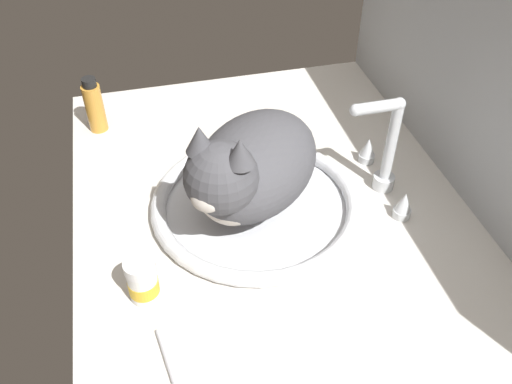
% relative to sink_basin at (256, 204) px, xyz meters
% --- Properties ---
extents(countertop, '(1.04, 0.70, 0.03)m').
position_rel_sink_basin_xyz_m(countertop, '(0.06, 0.03, -0.03)').
color(countertop, silver).
rests_on(countertop, ground).
extents(backsplash_wall, '(1.04, 0.02, 0.44)m').
position_rel_sink_basin_xyz_m(backsplash_wall, '(0.06, 0.39, 0.18)').
color(backsplash_wall, '#B2B7BC').
rests_on(backsplash_wall, ground).
extents(sink_basin, '(0.38, 0.38, 0.03)m').
position_rel_sink_basin_xyz_m(sink_basin, '(0.00, 0.00, 0.00)').
color(sink_basin, white).
rests_on(sink_basin, countertop).
extents(faucet, '(0.19, 0.11, 0.20)m').
position_rel_sink_basin_xyz_m(faucet, '(-0.00, 0.24, 0.06)').
color(faucet, silver).
rests_on(faucet, countertop).
extents(cat, '(0.32, 0.32, 0.21)m').
position_rel_sink_basin_xyz_m(cat, '(0.02, -0.02, 0.10)').
color(cat, '#4C4C51').
rests_on(cat, sink_basin).
extents(amber_bottle, '(0.04, 0.04, 0.12)m').
position_rel_sink_basin_xyz_m(amber_bottle, '(-0.32, -0.27, 0.05)').
color(amber_bottle, gold).
rests_on(amber_bottle, countertop).
extents(pill_bottle, '(0.05, 0.05, 0.08)m').
position_rel_sink_basin_xyz_m(pill_bottle, '(0.15, -0.21, 0.02)').
color(pill_bottle, white).
rests_on(pill_bottle, countertop).
extents(toothbrush, '(0.16, 0.03, 0.02)m').
position_rel_sink_basin_xyz_m(toothbrush, '(0.30, -0.19, -0.01)').
color(toothbrush, silver).
rests_on(toothbrush, countertop).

